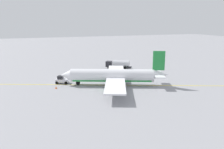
# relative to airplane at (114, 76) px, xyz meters

# --- Properties ---
(ground_plane) EXTENTS (400.00, 400.00, 0.00)m
(ground_plane) POSITION_rel_airplane_xyz_m (0.48, -0.20, -2.56)
(ground_plane) COLOR #939399
(airplane) EXTENTS (28.37, 30.53, 9.48)m
(airplane) POSITION_rel_airplane_xyz_m (0.00, 0.00, 0.00)
(airplane) COLOR white
(airplane) RESTS_ON ground
(fuel_tanker) EXTENTS (9.19, 7.42, 3.15)m
(fuel_tanker) POSITION_rel_airplane_xyz_m (-9.94, -20.13, -0.84)
(fuel_tanker) COLOR #2D2D33
(fuel_tanker) RESTS_ON ground
(pushback_tug) EXTENTS (4.11, 3.53, 2.20)m
(pushback_tug) POSITION_rel_airplane_xyz_m (12.98, -7.19, -1.55)
(pushback_tug) COLOR silver
(pushback_tug) RESTS_ON ground
(refueling_worker) EXTENTS (0.60, 0.50, 1.71)m
(refueling_worker) POSITION_rel_airplane_xyz_m (-4.30, -13.63, -1.73)
(refueling_worker) COLOR navy
(refueling_worker) RESTS_ON ground
(safety_cone_nose) EXTENTS (0.54, 0.54, 0.60)m
(safety_cone_nose) POSITION_rel_airplane_xyz_m (15.31, -2.48, -2.25)
(safety_cone_nose) COLOR #F2590F
(safety_cone_nose) RESTS_ON ground
(safety_cone_wingtip) EXTENTS (0.66, 0.66, 0.73)m
(safety_cone_wingtip) POSITION_rel_airplane_xyz_m (8.88, -7.82, -2.19)
(safety_cone_wingtip) COLOR #F2590F
(safety_cone_wingtip) RESTS_ON ground
(taxi_line_marking) EXTENTS (73.70, 31.61, 0.01)m
(taxi_line_marking) POSITION_rel_airplane_xyz_m (0.48, -0.20, -2.55)
(taxi_line_marking) COLOR yellow
(taxi_line_marking) RESTS_ON ground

